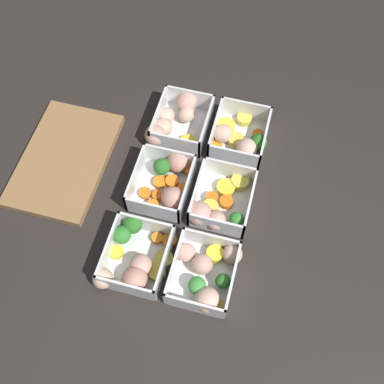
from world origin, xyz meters
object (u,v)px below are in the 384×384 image
(container_far_left, at_px, (134,259))
(container_far_center, at_px, (168,182))
(container_near_left, at_px, (206,274))
(container_near_right, at_px, (240,138))
(container_far_right, at_px, (175,121))
(container_near_center, at_px, (217,206))

(container_far_left, distance_m, container_far_center, 0.18)
(container_near_left, bearing_deg, container_near_right, 0.66)
(container_near_right, bearing_deg, container_far_right, 87.72)
(container_far_center, bearing_deg, container_near_right, -39.75)
(container_near_right, relative_size, container_far_left, 0.88)
(container_near_left, relative_size, container_far_left, 0.97)
(container_near_center, height_order, container_near_right, same)
(container_near_left, height_order, container_far_left, same)
(container_far_left, height_order, container_far_center, same)
(container_near_right, xyz_separation_m, container_far_center, (-0.15, 0.12, 0.00))
(container_near_right, xyz_separation_m, container_far_right, (0.01, 0.15, 0.00))
(container_near_left, distance_m, container_far_center, 0.22)
(container_far_center, height_order, container_far_right, same)
(container_near_center, height_order, container_far_center, same)
(container_near_center, bearing_deg, container_far_center, 76.36)
(container_far_center, relative_size, container_far_right, 0.93)
(container_near_left, xyz_separation_m, container_far_right, (0.33, 0.15, 0.00))
(container_far_right, bearing_deg, container_near_left, -154.86)
(container_near_center, xyz_separation_m, container_far_right, (0.18, 0.14, 0.00))
(container_far_center, bearing_deg, container_far_left, 175.33)
(container_near_left, xyz_separation_m, container_near_center, (0.15, 0.01, -0.00))
(container_far_left, relative_size, container_far_right, 1.00)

